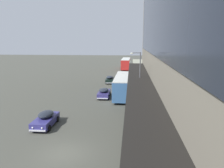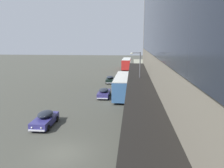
% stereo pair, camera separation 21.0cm
% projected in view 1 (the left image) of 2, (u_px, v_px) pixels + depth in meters
% --- Properties ---
extents(ground, '(240.00, 240.00, 0.00)m').
position_uv_depth(ground, '(64.00, 154.00, 17.47)').
color(ground, '#45463D').
extents(sidewalk_kerb, '(10.00, 180.00, 0.15)m').
position_uv_depth(sidewalk_kerb, '(206.00, 159.00, 16.52)').
color(sidewalk_kerb, gray).
rests_on(sidewalk_kerb, ground).
extents(transit_bus_kerbside_front, '(2.97, 10.80, 3.34)m').
position_uv_depth(transit_bus_kerbside_front, '(126.00, 63.00, 68.88)').
color(transit_bus_kerbside_front, '#B52421').
rests_on(transit_bus_kerbside_front, ground).
extents(transit_bus_kerbside_rear, '(2.88, 11.25, 3.31)m').
position_uv_depth(transit_bus_kerbside_rear, '(123.00, 85.00, 35.42)').
color(transit_bus_kerbside_rear, '#376196').
rests_on(transit_bus_kerbside_rear, ground).
extents(sedan_trailing_near, '(1.87, 4.37, 1.56)m').
position_uv_depth(sedan_trailing_near, '(46.00, 119.00, 23.09)').
color(sedan_trailing_near, navy).
rests_on(sedan_trailing_near, ground).
extents(sedan_lead_near, '(1.91, 4.41, 1.52)m').
position_uv_depth(sedan_lead_near, '(104.00, 93.00, 34.74)').
color(sedan_lead_near, navy).
rests_on(sedan_lead_near, ground).
extents(sedan_second_near, '(1.90, 4.64, 1.53)m').
position_uv_depth(sedan_second_near, '(110.00, 79.00, 46.83)').
color(sedan_second_near, black).
rests_on(sedan_second_near, ground).
extents(pedestrian_at_kerb, '(0.62, 0.33, 1.86)m').
position_uv_depth(pedestrian_at_kerb, '(144.00, 136.00, 18.04)').
color(pedestrian_at_kerb, '#362319').
rests_on(pedestrian_at_kerb, sidewalk_kerb).
extents(street_lamp, '(1.50, 0.28, 7.17)m').
position_uv_depth(street_lamp, '(139.00, 73.00, 31.20)').
color(street_lamp, '#4C4C51').
rests_on(street_lamp, sidewalk_kerb).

